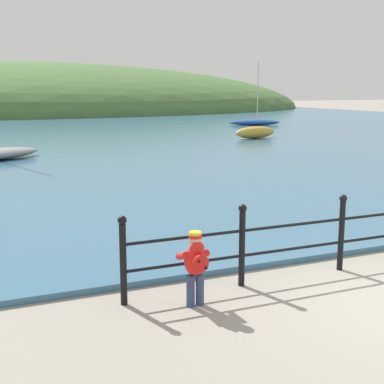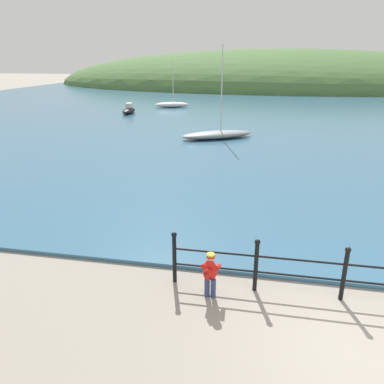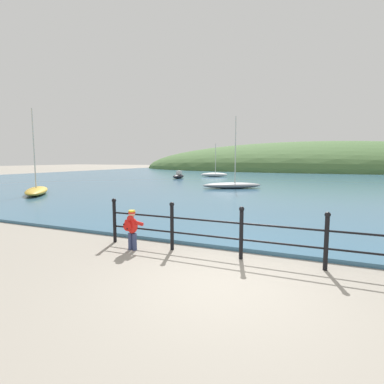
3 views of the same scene
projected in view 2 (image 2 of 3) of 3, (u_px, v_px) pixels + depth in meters
name	position (u px, v px, depth m)	size (l,w,h in m)	color
ground_plane	(361.00, 353.00, 6.32)	(200.00, 200.00, 0.00)	gray
water	(285.00, 108.00, 35.84)	(80.00, 60.00, 0.10)	#386684
far_hillside	(277.00, 85.00, 67.31)	(80.14, 44.08, 12.15)	#476B38
iron_railing	(345.00, 272.00, 7.50)	(7.14, 0.12, 1.21)	black
child_in_coat	(210.00, 271.00, 7.59)	(0.39, 0.54, 1.00)	navy
boat_far_left	(129.00, 110.00, 32.18)	(0.97, 2.45, 0.87)	black
boat_nearest_quay	(172.00, 104.00, 36.07)	(3.42, 1.95, 4.11)	silver
boat_mid_harbor	(217.00, 134.00, 22.39)	(4.52, 3.38, 5.30)	gray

